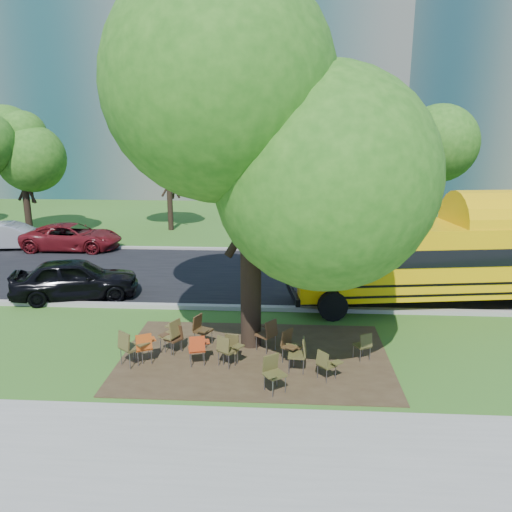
# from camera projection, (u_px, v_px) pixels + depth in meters

# --- Properties ---
(ground) EXTENTS (160.00, 160.00, 0.00)m
(ground) POSITION_uv_depth(u_px,v_px,m) (220.00, 348.00, 13.70)
(ground) COLOR #345A1C
(ground) RESTS_ON ground
(sidewalk) EXTENTS (60.00, 4.00, 0.04)m
(sidewalk) POSITION_uv_depth(u_px,v_px,m) (184.00, 468.00, 8.87)
(sidewalk) COLOR gray
(sidewalk) RESTS_ON ground
(dirt_patch) EXTENTS (7.00, 4.50, 0.03)m
(dirt_patch) POSITION_uv_depth(u_px,v_px,m) (255.00, 357.00, 13.16)
(dirt_patch) COLOR #382819
(dirt_patch) RESTS_ON ground
(asphalt_road) EXTENTS (80.00, 8.00, 0.04)m
(asphalt_road) POSITION_uv_depth(u_px,v_px,m) (242.00, 275.00, 20.46)
(asphalt_road) COLOR black
(asphalt_road) RESTS_ON ground
(kerb_near) EXTENTS (80.00, 0.25, 0.14)m
(kerb_near) POSITION_uv_depth(u_px,v_px,m) (232.00, 308.00, 16.59)
(kerb_near) COLOR gray
(kerb_near) RESTS_ON ground
(kerb_far) EXTENTS (80.00, 0.25, 0.14)m
(kerb_far) POSITION_uv_depth(u_px,v_px,m) (249.00, 250.00, 24.41)
(kerb_far) COLOR gray
(kerb_far) RESTS_ON ground
(building_main) EXTENTS (38.00, 16.00, 22.00)m
(building_main) POSITION_uv_depth(u_px,v_px,m) (183.00, 70.00, 46.19)
(building_main) COLOR #60605C
(building_main) RESTS_ON ground
(bg_tree_0) EXTENTS (5.20, 5.20, 7.18)m
(bg_tree_0) POSITION_uv_depth(u_px,v_px,m) (21.00, 153.00, 25.81)
(bg_tree_0) COLOR black
(bg_tree_0) RESTS_ON ground
(bg_tree_2) EXTENTS (4.80, 4.80, 6.62)m
(bg_tree_2) POSITION_uv_depth(u_px,v_px,m) (168.00, 157.00, 28.39)
(bg_tree_2) COLOR black
(bg_tree_2) RESTS_ON ground
(bg_tree_3) EXTENTS (5.60, 5.60, 7.84)m
(bg_tree_3) POSITION_uv_depth(u_px,v_px,m) (409.00, 144.00, 25.50)
(bg_tree_3) COLOR black
(bg_tree_3) RESTS_ON ground
(main_tree) EXTENTS (7.20, 7.20, 9.18)m
(main_tree) POSITION_uv_depth(u_px,v_px,m) (250.00, 140.00, 12.50)
(main_tree) COLOR black
(main_tree) RESTS_ON ground
(school_bus) EXTENTS (11.68, 4.06, 2.80)m
(school_bus) POSITION_uv_depth(u_px,v_px,m) (478.00, 257.00, 16.84)
(school_bus) COLOR #E1AA07
(school_bus) RESTS_ON ground
(chair_0) EXTENTS (0.59, 0.70, 0.87)m
(chair_0) POSITION_uv_depth(u_px,v_px,m) (144.00, 345.00, 12.67)
(chair_0) COLOR #AB4312
(chair_0) RESTS_ON ground
(chair_1) EXTENTS (0.82, 0.65, 0.96)m
(chair_1) POSITION_uv_depth(u_px,v_px,m) (130.00, 345.00, 12.51)
(chair_1) COLOR #4C4321
(chair_1) RESTS_ON ground
(chair_2) EXTENTS (0.58, 0.62, 0.85)m
(chair_2) POSITION_uv_depth(u_px,v_px,m) (198.00, 347.00, 12.58)
(chair_2) COLOR #A33211
(chair_2) RESTS_ON ground
(chair_3) EXTENTS (0.55, 0.46, 0.78)m
(chair_3) POSITION_uv_depth(u_px,v_px,m) (230.00, 346.00, 12.70)
(chair_3) COLOR #4F4522
(chair_3) RESTS_ON ground
(chair_4) EXTENTS (0.72, 0.57, 0.85)m
(chair_4) POSITION_uv_depth(u_px,v_px,m) (227.00, 348.00, 12.51)
(chair_4) COLOR #4A4220
(chair_4) RESTS_ON ground
(chair_5) EXTENTS (0.59, 0.74, 0.88)m
(chair_5) POSITION_uv_depth(u_px,v_px,m) (273.00, 370.00, 11.31)
(chair_5) COLOR #46421E
(chair_5) RESTS_ON ground
(chair_6) EXTENTS (0.52, 0.60, 0.89)m
(chair_6) POSITION_uv_depth(u_px,v_px,m) (299.00, 351.00, 12.26)
(chair_6) COLOR #46411E
(chair_6) RESTS_ON ground
(chair_7) EXTENTS (0.66, 0.52, 0.77)m
(chair_7) POSITION_uv_depth(u_px,v_px,m) (326.00, 363.00, 11.83)
(chair_7) COLOR #4B4720
(chair_7) RESTS_ON ground
(chair_8) EXTENTS (0.62, 0.79, 0.95)m
(chair_8) POSITION_uv_depth(u_px,v_px,m) (172.00, 332.00, 13.32)
(chair_8) COLOR brown
(chair_8) RESTS_ON ground
(chair_9) EXTENTS (0.67, 0.53, 0.79)m
(chair_9) POSITION_uv_depth(u_px,v_px,m) (174.00, 336.00, 13.34)
(chair_9) COLOR #3F2816
(chair_9) RESTS_ON ground
(chair_10) EXTENTS (0.56, 0.72, 0.89)m
(chair_10) POSITION_uv_depth(u_px,v_px,m) (201.00, 328.00, 13.70)
(chair_10) COLOR #3E2B16
(chair_10) RESTS_ON ground
(chair_11) EXTENTS (0.63, 0.80, 0.93)m
(chair_11) POSITION_uv_depth(u_px,v_px,m) (268.00, 332.00, 13.37)
(chair_11) COLOR #492E1A
(chair_11) RESTS_ON ground
(chair_12) EXTENTS (0.61, 0.78, 0.91)m
(chair_12) POSITION_uv_depth(u_px,v_px,m) (290.00, 343.00, 12.68)
(chair_12) COLOR #473119
(chair_12) RESTS_ON ground
(chair_13) EXTENTS (0.53, 0.63, 0.78)m
(chair_13) POSITION_uv_depth(u_px,v_px,m) (364.00, 343.00, 12.88)
(chair_13) COLOR #4A4520
(chair_13) RESTS_ON ground
(black_car) EXTENTS (4.56, 2.75, 1.45)m
(black_car) POSITION_uv_depth(u_px,v_px,m) (76.00, 279.00, 17.52)
(black_car) COLOR black
(black_car) RESTS_ON ground
(bg_car_silver) EXTENTS (4.21, 2.04, 1.33)m
(bg_car_silver) POSITION_uv_depth(u_px,v_px,m) (13.00, 236.00, 24.65)
(bg_car_silver) COLOR #A7A7AD
(bg_car_silver) RESTS_ON ground
(bg_car_red) EXTENTS (4.72, 2.20, 1.31)m
(bg_car_red) POSITION_uv_depth(u_px,v_px,m) (72.00, 237.00, 24.48)
(bg_car_red) COLOR #5A0F14
(bg_car_red) RESTS_ON ground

